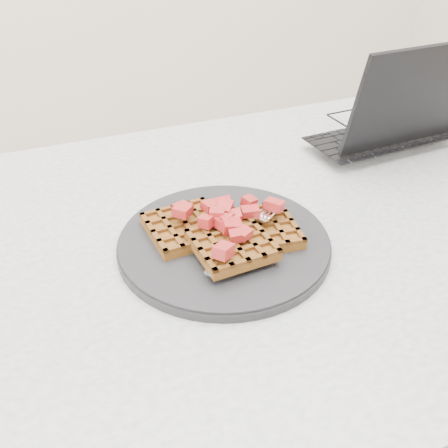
# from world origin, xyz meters

# --- Properties ---
(table) EXTENTS (1.20, 0.80, 0.75)m
(table) POSITION_xyz_m (0.00, 0.00, 0.64)
(table) COLOR silver
(table) RESTS_ON ground
(plate) EXTENTS (0.30, 0.30, 0.02)m
(plate) POSITION_xyz_m (-0.13, -0.04, 0.76)
(plate) COLOR black
(plate) RESTS_ON table
(waffles) EXTENTS (0.21, 0.18, 0.03)m
(waffles) POSITION_xyz_m (-0.13, -0.04, 0.78)
(waffles) COLOR brown
(waffles) RESTS_ON plate
(strawberry_pile) EXTENTS (0.15, 0.15, 0.02)m
(strawberry_pile) POSITION_xyz_m (-0.13, -0.04, 0.80)
(strawberry_pile) COLOR maroon
(strawberry_pile) RESTS_ON waffles
(fork) EXTENTS (0.16, 0.12, 0.02)m
(fork) POSITION_xyz_m (-0.10, -0.07, 0.77)
(fork) COLOR silver
(fork) RESTS_ON plate
(laptop) EXTENTS (0.33, 0.25, 0.22)m
(laptop) POSITION_xyz_m (0.29, 0.17, 0.79)
(laptop) COLOR black
(laptop) RESTS_ON table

